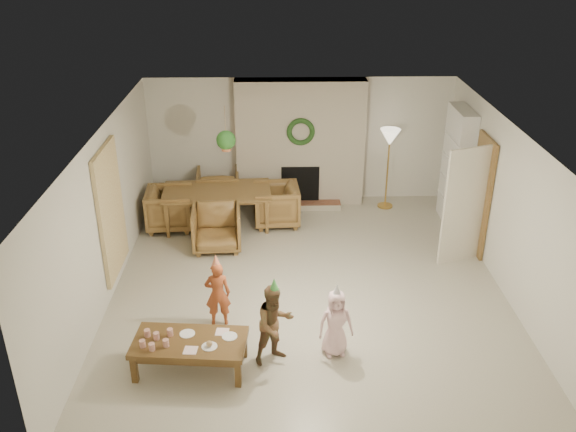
{
  "coord_description": "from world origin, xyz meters",
  "views": [
    {
      "loc": [
        -0.48,
        -8.14,
        5.14
      ],
      "look_at": [
        -0.3,
        0.4,
        1.05
      ],
      "focal_mm": 38.17,
      "sensor_mm": 36.0,
      "label": 1
    }
  ],
  "objects_px": {
    "dining_chair_left": "(170,209)",
    "dining_table": "(218,209)",
    "dining_chair_near": "(217,228)",
    "child_red": "(218,294)",
    "coffee_table_top": "(190,343)",
    "dining_chair_right": "(276,205)",
    "dining_chair_far": "(218,189)",
    "child_pink": "(336,323)",
    "child_plaid": "(275,324)"
  },
  "relations": [
    {
      "from": "dining_chair_right",
      "to": "child_red",
      "type": "relative_size",
      "value": 0.86
    },
    {
      "from": "dining_chair_near",
      "to": "dining_chair_left",
      "type": "xyz_separation_m",
      "value": [
        -0.93,
        0.81,
        0.0
      ]
    },
    {
      "from": "dining_chair_right",
      "to": "child_red",
      "type": "bearing_deg",
      "value": -18.13
    },
    {
      "from": "child_plaid",
      "to": "dining_table",
      "type": "bearing_deg",
      "value": 75.8
    },
    {
      "from": "child_plaid",
      "to": "dining_chair_near",
      "type": "bearing_deg",
      "value": 78.81
    },
    {
      "from": "coffee_table_top",
      "to": "child_plaid",
      "type": "height_order",
      "value": "child_plaid"
    },
    {
      "from": "dining_chair_far",
      "to": "dining_table",
      "type": "bearing_deg",
      "value": 90.0
    },
    {
      "from": "dining_chair_right",
      "to": "child_plaid",
      "type": "bearing_deg",
      "value": -4.17
    },
    {
      "from": "dining_chair_right",
      "to": "coffee_table_top",
      "type": "distance_m",
      "value": 4.32
    },
    {
      "from": "child_plaid",
      "to": "dining_chair_far",
      "type": "bearing_deg",
      "value": 73.82
    },
    {
      "from": "dining_table",
      "to": "child_red",
      "type": "distance_m",
      "value": 3.15
    },
    {
      "from": "dining_table",
      "to": "child_red",
      "type": "bearing_deg",
      "value": -88.89
    },
    {
      "from": "coffee_table_top",
      "to": "child_red",
      "type": "height_order",
      "value": "child_red"
    },
    {
      "from": "dining_chair_far",
      "to": "dining_chair_left",
      "type": "height_order",
      "value": "same"
    },
    {
      "from": "dining_chair_far",
      "to": "child_plaid",
      "type": "xyz_separation_m",
      "value": [
        1.11,
        -4.82,
        0.17
      ]
    },
    {
      "from": "dining_chair_right",
      "to": "dining_chair_far",
      "type": "bearing_deg",
      "value": -128.66
    },
    {
      "from": "child_red",
      "to": "child_plaid",
      "type": "xyz_separation_m",
      "value": [
        0.79,
        -0.82,
        0.06
      ]
    },
    {
      "from": "dining_chair_left",
      "to": "dining_chair_far",
      "type": "bearing_deg",
      "value": -45.0
    },
    {
      "from": "dining_chair_near",
      "to": "dining_chair_right",
      "type": "xyz_separation_m",
      "value": [
        1.03,
        0.94,
        0.0
      ]
    },
    {
      "from": "dining_chair_near",
      "to": "child_pink",
      "type": "xyz_separation_m",
      "value": [
        1.79,
        -2.96,
        0.08
      ]
    },
    {
      "from": "dining_chair_near",
      "to": "child_red",
      "type": "distance_m",
      "value": 2.27
    },
    {
      "from": "dining_chair_far",
      "to": "dining_chair_left",
      "type": "bearing_deg",
      "value": 45.0
    },
    {
      "from": "dining_chair_near",
      "to": "dining_chair_right",
      "type": "distance_m",
      "value": 1.4
    },
    {
      "from": "child_plaid",
      "to": "child_pink",
      "type": "distance_m",
      "value": 0.8
    },
    {
      "from": "dining_chair_far",
      "to": "child_plaid",
      "type": "bearing_deg",
      "value": 99.28
    },
    {
      "from": "dining_chair_near",
      "to": "child_pink",
      "type": "height_order",
      "value": "child_pink"
    },
    {
      "from": "child_pink",
      "to": "dining_chair_left",
      "type": "bearing_deg",
      "value": 117.85
    },
    {
      "from": "dining_chair_far",
      "to": "child_pink",
      "type": "distance_m",
      "value": 5.07
    },
    {
      "from": "dining_chair_near",
      "to": "dining_chair_far",
      "type": "xyz_separation_m",
      "value": [
        -0.11,
        1.74,
        0.0
      ]
    },
    {
      "from": "dining_chair_left",
      "to": "dining_table",
      "type": "bearing_deg",
      "value": -90.0
    },
    {
      "from": "dining_chair_near",
      "to": "child_pink",
      "type": "relative_size",
      "value": 0.9
    },
    {
      "from": "child_red",
      "to": "child_plaid",
      "type": "relative_size",
      "value": 0.89
    },
    {
      "from": "dining_chair_right",
      "to": "coffee_table_top",
      "type": "bearing_deg",
      "value": -18.45
    },
    {
      "from": "dining_chair_far",
      "to": "dining_chair_right",
      "type": "xyz_separation_m",
      "value": [
        1.14,
        -0.8,
        0.0
      ]
    },
    {
      "from": "child_red",
      "to": "dining_chair_near",
      "type": "bearing_deg",
      "value": -88.81
    },
    {
      "from": "dining_chair_right",
      "to": "child_plaid",
      "type": "xyz_separation_m",
      "value": [
        -0.03,
        -4.02,
        0.17
      ]
    },
    {
      "from": "dining_table",
      "to": "dining_chair_left",
      "type": "bearing_deg",
      "value": -180.0
    },
    {
      "from": "dining_chair_near",
      "to": "child_red",
      "type": "height_order",
      "value": "child_red"
    },
    {
      "from": "dining_chair_near",
      "to": "child_red",
      "type": "bearing_deg",
      "value": -88.46
    },
    {
      "from": "dining_chair_far",
      "to": "dining_chair_near",
      "type": "bearing_deg",
      "value": 90.0
    },
    {
      "from": "dining_table",
      "to": "dining_chair_left",
      "type": "xyz_separation_m",
      "value": [
        -0.87,
        -0.06,
        0.04
      ]
    },
    {
      "from": "dining_table",
      "to": "child_plaid",
      "type": "relative_size",
      "value": 1.8
    },
    {
      "from": "child_red",
      "to": "child_pink",
      "type": "bearing_deg",
      "value": 152.23
    },
    {
      "from": "coffee_table_top",
      "to": "dining_chair_right",
      "type": "bearing_deg",
      "value": 80.06
    },
    {
      "from": "child_pink",
      "to": "dining_table",
      "type": "bearing_deg",
      "value": 107.84
    },
    {
      "from": "dining_table",
      "to": "child_pink",
      "type": "height_order",
      "value": "child_pink"
    },
    {
      "from": "dining_chair_far",
      "to": "child_pink",
      "type": "xyz_separation_m",
      "value": [
        1.9,
        -4.69,
        0.08
      ]
    },
    {
      "from": "dining_chair_near",
      "to": "child_plaid",
      "type": "relative_size",
      "value": 0.77
    },
    {
      "from": "coffee_table_top",
      "to": "dining_chair_far",
      "type": "bearing_deg",
      "value": 95.31
    },
    {
      "from": "dining_chair_near",
      "to": "dining_chair_left",
      "type": "height_order",
      "value": "same"
    }
  ]
}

